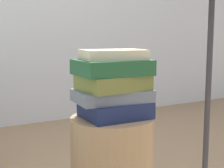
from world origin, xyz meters
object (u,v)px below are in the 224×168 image
object	(u,v)px
book_forest	(111,67)
book_cream	(113,54)
book_slate	(112,96)
book_navy	(115,109)
book_olive	(114,82)

from	to	relation	value
book_forest	book_cream	xyz separation A→B (m)	(0.01, 0.00, 0.05)
book_slate	book_cream	world-z (taller)	book_cream
book_navy	book_forest	size ratio (longest dim) A/B	0.91
book_navy	book_olive	distance (m)	0.11
book_navy	book_forest	xyz separation A→B (m)	(-0.01, 0.01, 0.16)
book_navy	book_olive	bearing A→B (deg)	-153.59
book_olive	book_cream	size ratio (longest dim) A/B	1.05
book_slate	book_olive	xyz separation A→B (m)	(0.00, -0.01, 0.05)
book_navy	book_slate	bearing A→B (deg)	154.88
book_olive	book_cream	world-z (taller)	book_cream
book_forest	book_cream	bearing A→B (deg)	22.28
book_cream	book_forest	bearing A→B (deg)	-150.40
book_forest	book_cream	size ratio (longest dim) A/B	1.14
book_cream	book_olive	bearing A→B (deg)	-100.81
book_slate	book_olive	world-z (taller)	book_olive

